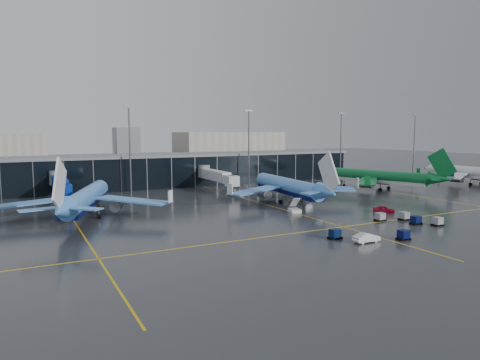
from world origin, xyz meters
name	(u,v)px	position (x,y,z in m)	size (l,w,h in m)	color
ground	(258,218)	(0.00, 0.00, 0.00)	(600.00, 600.00, 0.00)	#282B2D
terminal_pier	(167,170)	(0.00, 62.00, 5.42)	(142.00, 17.00, 10.70)	black
jet_bridges	(60,184)	(-35.00, 42.99, 4.55)	(94.00, 27.50, 7.20)	#595B60
flood_masts	(193,146)	(5.00, 50.00, 13.81)	(203.00, 0.50, 25.50)	#595B60
distant_hangars	(147,143)	(49.94, 270.08, 8.79)	(260.00, 71.00, 22.00)	#B2AD99
taxi_lines	(272,206)	(10.00, 10.61, 0.01)	(220.00, 120.00, 0.02)	gold
airliner_arkefly	(86,187)	(-32.05, 17.77, 6.55)	(37.41, 42.60, 13.09)	#458BE4
airliner_klm_near	(287,177)	(17.24, 14.86, 6.53)	(37.31, 42.49, 13.06)	#4387DE
airliner_aer_lingus	(379,169)	(55.95, 21.28, 6.41)	(36.64, 41.73, 12.83)	#0B632D
airliner_ba	(471,166)	(94.17, 16.40, 6.52)	(37.24, 42.41, 13.03)	silver
baggage_carts	(397,224)	(18.61, -20.35, 0.76)	(26.61, 14.65, 1.70)	black
mobile_airstair	(295,209)	(10.43, 1.69, 0.77)	(2.96, 3.66, 3.45)	white
service_van_red	(384,209)	(27.85, -8.13, 0.80)	(1.89, 4.69, 1.60)	maroon
service_van_white	(366,238)	(5.70, -25.71, 0.79)	(1.66, 4.77, 1.57)	silver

